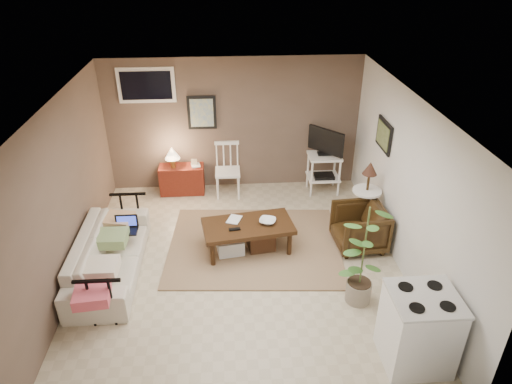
{
  "coord_description": "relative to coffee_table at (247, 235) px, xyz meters",
  "views": [
    {
      "loc": [
        -0.14,
        -5.19,
        4.09
      ],
      "look_at": [
        0.25,
        0.35,
        1.01
      ],
      "focal_mm": 32.0,
      "sensor_mm": 36.0,
      "label": 1
    }
  ],
  "objects": [
    {
      "name": "rug",
      "position": [
        0.11,
        0.11,
        -0.26
      ],
      "size": [
        2.7,
        2.23,
        0.02
      ],
      "primitive_type": "cube",
      "rotation": [
        0.0,
        0.0,
        -0.07
      ],
      "color": "#957356",
      "rests_on": "floor"
    },
    {
      "name": "laptop",
      "position": [
        -1.72,
        -0.01,
        0.25
      ],
      "size": [
        0.32,
        0.23,
        0.22
      ],
      "color": "black",
      "rests_on": "sofa"
    },
    {
      "name": "book_table",
      "position": [
        -0.27,
        0.16,
        0.32
      ],
      "size": [
        0.18,
        0.08,
        0.25
      ],
      "primitive_type": "imported",
      "rotation": [
        0.0,
        0.0,
        -0.37
      ],
      "color": "#361C0E",
      "rests_on": "coffee_table"
    },
    {
      "name": "coffee_table",
      "position": [
        0.0,
        0.0,
        0.0
      ],
      "size": [
        1.39,
        0.86,
        0.49
      ],
      "color": "#361C0E",
      "rests_on": "floor"
    },
    {
      "name": "book_console",
      "position": [
        -0.9,
        1.88,
        0.36
      ],
      "size": [
        0.16,
        0.05,
        0.21
      ],
      "primitive_type": "imported",
      "rotation": [
        0.0,
        0.0,
        0.18
      ],
      "color": "#361C0E",
      "rests_on": "red_console"
    },
    {
      "name": "art_back",
      "position": [
        -0.67,
        2.11,
        1.18
      ],
      "size": [
        0.5,
        0.03,
        0.6
      ],
      "primitive_type": "cube",
      "color": "black"
    },
    {
      "name": "spindle_chair",
      "position": [
        -0.26,
        1.77,
        0.18
      ],
      "size": [
        0.44,
        0.44,
        0.97
      ],
      "color": "white",
      "rests_on": "floor"
    },
    {
      "name": "tv_stand",
      "position": [
        1.48,
        1.75,
        0.37
      ],
      "size": [
        0.57,
        0.57,
        1.21
      ],
      "color": "white",
      "rests_on": "floor"
    },
    {
      "name": "potted_plant",
      "position": [
        1.36,
        -1.17,
        0.48
      ],
      "size": [
        0.36,
        0.36,
        1.43
      ],
      "color": "gray",
      "rests_on": "floor"
    },
    {
      "name": "window",
      "position": [
        -1.57,
        2.11,
        1.68
      ],
      "size": [
        0.96,
        0.03,
        0.6
      ],
      "primitive_type": "cube",
      "color": "white"
    },
    {
      "name": "red_console",
      "position": [
        -1.1,
        1.89,
        0.04
      ],
      "size": [
        0.79,
        0.35,
        0.92
      ],
      "color": "maroon",
      "rests_on": "floor"
    },
    {
      "name": "bowl",
      "position": [
        0.3,
        0.02,
        0.31
      ],
      "size": [
        0.24,
        0.13,
        0.24
      ],
      "primitive_type": "imported",
      "rotation": [
        0.0,
        0.0,
        -0.31
      ],
      "color": "#361C0E",
      "rests_on": "coffee_table"
    },
    {
      "name": "side_table",
      "position": [
        1.88,
        0.45,
        0.46
      ],
      "size": [
        0.45,
        0.45,
        1.19
      ],
      "color": "white",
      "rests_on": "floor"
    },
    {
      "name": "sofa_pillows",
      "position": [
        -1.87,
        -0.61,
        0.22
      ],
      "size": [
        0.4,
        1.97,
        0.14
      ],
      "primitive_type": null,
      "color": "beige",
      "rests_on": "sofa"
    },
    {
      "name": "floor",
      "position": [
        -0.12,
        -0.37,
        -0.27
      ],
      "size": [
        5.0,
        5.0,
        0.0
      ],
      "primitive_type": "plane",
      "color": "#C1B293",
      "rests_on": "ground"
    },
    {
      "name": "armchair",
      "position": [
        1.67,
        -0.0,
        0.09
      ],
      "size": [
        0.71,
        0.76,
        0.73
      ],
      "primitive_type": "imported",
      "rotation": [
        0.0,
        0.0,
        -1.5
      ],
      "color": "#31200D",
      "rests_on": "floor"
    },
    {
      "name": "sofa",
      "position": [
        -1.92,
        -0.37,
        0.13
      ],
      "size": [
        0.61,
        2.08,
        0.81
      ],
      "primitive_type": "imported",
      "rotation": [
        0.0,
        0.0,
        1.57
      ],
      "color": "beige",
      "rests_on": "floor"
    },
    {
      "name": "sofa_end_rails",
      "position": [
        -1.8,
        -0.37,
        0.07
      ],
      "size": [
        0.56,
        2.07,
        0.7
      ],
      "primitive_type": null,
      "color": "black",
      "rests_on": "floor"
    },
    {
      "name": "stove",
      "position": [
        1.71,
        -2.15,
        0.18
      ],
      "size": [
        0.7,
        0.66,
        0.92
      ],
      "color": "white",
      "rests_on": "floor"
    },
    {
      "name": "art_right",
      "position": [
        2.1,
        0.68,
        1.25
      ],
      "size": [
        0.03,
        0.6,
        0.45
      ],
      "primitive_type": "cube",
      "color": "black"
    }
  ]
}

